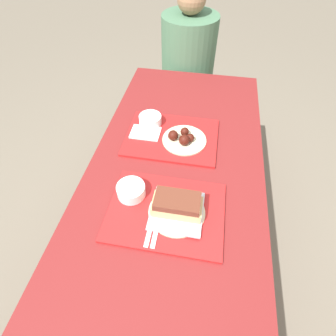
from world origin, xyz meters
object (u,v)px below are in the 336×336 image
object	(u,v)px
tray_far	(172,137)
person_seated_across	(188,52)
brisket_sandwich_plate	(177,207)
wings_plate_far	(183,138)
bowl_coleslaw_far	(150,119)
tray_near	(165,211)
bowl_coleslaw_near	(131,190)

from	to	relation	value
tray_far	person_seated_across	world-z (taller)	person_seated_across
brisket_sandwich_plate	wings_plate_far	size ratio (longest dim) A/B	1.02
tray_far	bowl_coleslaw_far	bearing A→B (deg)	148.50
tray_near	tray_far	bearing A→B (deg)	96.10
tray_near	person_seated_across	xyz separation A→B (m)	(-0.07, 1.28, 0.02)
tray_far	wings_plate_far	bearing A→B (deg)	-22.85
bowl_coleslaw_near	person_seated_across	world-z (taller)	person_seated_across
bowl_coleslaw_near	person_seated_across	size ratio (longest dim) A/B	0.16
bowl_coleslaw_far	person_seated_across	world-z (taller)	person_seated_across
tray_near	brisket_sandwich_plate	world-z (taller)	brisket_sandwich_plate
tray_near	wings_plate_far	xyz separation A→B (m)	(0.01, 0.39, 0.02)
wings_plate_far	person_seated_across	world-z (taller)	person_seated_across
bowl_coleslaw_far	person_seated_across	distance (m)	0.79
tray_far	tray_near	bearing A→B (deg)	-83.90
brisket_sandwich_plate	wings_plate_far	distance (m)	0.40
tray_far	bowl_coleslaw_far	xyz separation A→B (m)	(-0.12, 0.07, 0.03)
tray_near	person_seated_across	world-z (taller)	person_seated_across
tray_near	tray_far	distance (m)	0.42
tray_far	bowl_coleslaw_far	world-z (taller)	bowl_coleslaw_far
tray_far	brisket_sandwich_plate	distance (m)	0.43
wings_plate_far	bowl_coleslaw_near	bearing A→B (deg)	-114.85
tray_near	bowl_coleslaw_far	size ratio (longest dim) A/B	3.93
bowl_coleslaw_near	tray_far	bearing A→B (deg)	74.68
bowl_coleslaw_near	brisket_sandwich_plate	distance (m)	0.20
bowl_coleslaw_near	brisket_sandwich_plate	world-z (taller)	brisket_sandwich_plate
person_seated_across	tray_near	bearing A→B (deg)	-86.79
tray_near	person_seated_across	distance (m)	1.28
bowl_coleslaw_near	wings_plate_far	distance (m)	0.38
tray_near	brisket_sandwich_plate	size ratio (longest dim) A/B	2.05
tray_far	bowl_coleslaw_near	distance (m)	0.38
tray_near	bowl_coleslaw_far	xyz separation A→B (m)	(-0.17, 0.49, 0.03)
bowl_coleslaw_near	brisket_sandwich_plate	xyz separation A→B (m)	(0.19, -0.05, 0.01)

